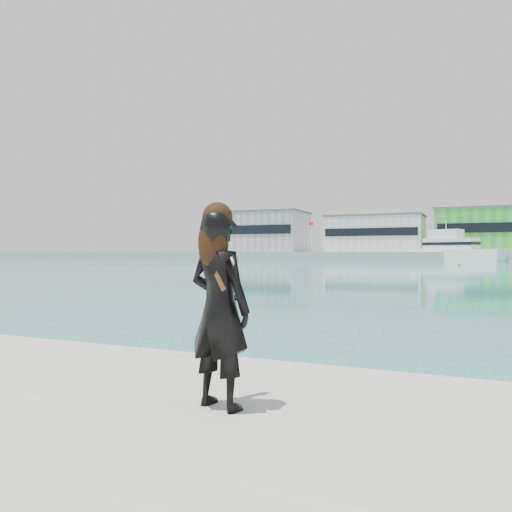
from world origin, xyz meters
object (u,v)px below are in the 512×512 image
at_px(buoy_near, 459,266).
at_px(buoy_far, 259,262).
at_px(woman, 219,303).
at_px(motor_yacht, 453,249).

distance_m(buoy_near, buoy_far, 39.51).
distance_m(buoy_near, woman, 75.23).
bearing_deg(buoy_near, woman, -89.91).
bearing_deg(buoy_far, buoy_near, -19.25).
bearing_deg(buoy_near, buoy_far, 160.75).
bearing_deg(buoy_far, woman, -67.03).
bearing_deg(motor_yacht, buoy_far, -120.79).
distance_m(motor_yacht, woman, 112.93).
relative_size(buoy_far, woman, 0.31).
xyz_separation_m(buoy_far, woman, (37.41, -88.24, 1.60)).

